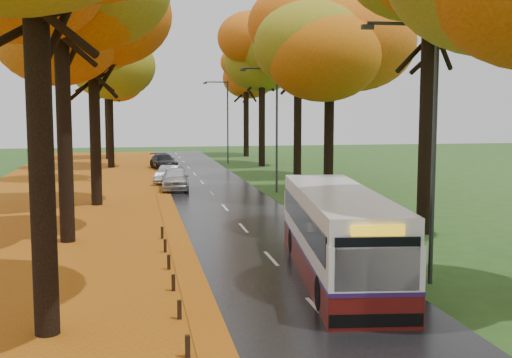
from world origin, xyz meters
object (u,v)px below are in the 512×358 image
object	(u,v)px
streetlamp_far	(225,115)
car_silver	(169,174)
streetlamp_mid	(273,119)
car_dark	(164,161)
car_white	(175,178)
bus	(338,232)
streetlamp_near	(427,132)

from	to	relation	value
streetlamp_far	car_silver	world-z (taller)	streetlamp_far
streetlamp_mid	streetlamp_far	size ratio (longest dim) A/B	1.00
streetlamp_mid	car_silver	size ratio (longest dim) A/B	2.10
streetlamp_far	car_silver	distance (m)	17.60
streetlamp_far	car_dark	world-z (taller)	streetlamp_far
car_silver	car_dark	xyz separation A→B (m)	(0.08, 11.09, 0.03)
car_white	streetlamp_mid	bearing A→B (deg)	-17.21
car_silver	bus	bearing A→B (deg)	-63.28
car_white	car_dark	world-z (taller)	car_white
streetlamp_near	car_silver	xyz separation A→B (m)	(-6.30, 28.07, -4.05)
streetlamp_near	car_white	bearing A→B (deg)	104.17
car_silver	streetlamp_near	bearing A→B (deg)	-59.02
bus	car_dark	xyz separation A→B (m)	(-3.87, 37.87, -0.79)
car_dark	streetlamp_mid	bearing A→B (deg)	-80.33
streetlamp_mid	car_dark	xyz separation A→B (m)	(-6.22, 17.15, -4.02)
bus	car_white	size ratio (longest dim) A/B	2.44
car_silver	car_white	bearing A→B (deg)	-69.07
streetlamp_far	car_silver	size ratio (longest dim) A/B	2.10
streetlamp_near	car_dark	world-z (taller)	streetlamp_near
bus	car_silver	bearing A→B (deg)	105.80
bus	car_dark	bearing A→B (deg)	103.25
car_white	car_dark	xyz separation A→B (m)	(-0.10, 14.90, -0.09)
streetlamp_mid	car_white	xyz separation A→B (m)	(-6.12, 2.25, -3.93)
streetlamp_near	car_dark	bearing A→B (deg)	99.03
streetlamp_mid	car_dark	bearing A→B (deg)	109.93
streetlamp_far	car_dark	bearing A→B (deg)	-142.08
streetlamp_near	car_white	size ratio (longest dim) A/B	1.83
streetlamp_far	car_white	xyz separation A→B (m)	(-6.12, -19.75, -3.93)
bus	car_dark	size ratio (longest dim) A/B	2.37
streetlamp_mid	streetlamp_far	world-z (taller)	same
car_dark	bus	bearing A→B (deg)	-94.42
bus	car_silver	size ratio (longest dim) A/B	2.80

